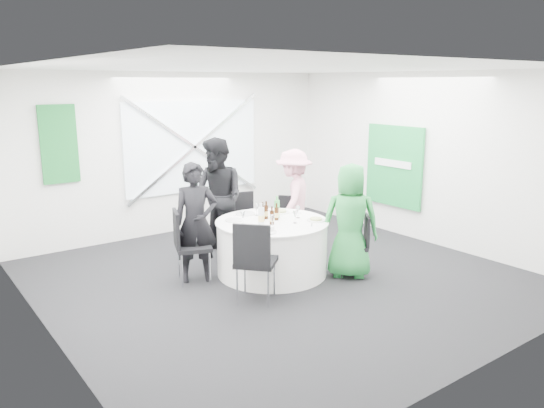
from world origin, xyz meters
TOP-DOWN VIEW (x-y plane):
  - floor at (0.00, 0.00)m, footprint 6.00×6.00m
  - ceiling at (0.00, 0.00)m, footprint 6.00×6.00m
  - wall_back at (0.00, 3.00)m, footprint 6.00×0.00m
  - wall_front at (0.00, -3.00)m, footprint 6.00×0.00m
  - wall_left at (-3.00, 0.00)m, footprint 0.00×6.00m
  - wall_right at (3.00, 0.00)m, footprint 0.00×6.00m
  - window_panel at (0.30, 2.96)m, footprint 2.60×0.03m
  - window_brace_a at (0.30, 2.92)m, footprint 2.63×0.05m
  - window_brace_b at (0.30, 2.92)m, footprint 2.63×0.05m
  - green_banner at (-2.00, 2.95)m, footprint 0.55×0.04m
  - green_sign at (2.94, 0.60)m, footprint 0.05×1.20m
  - banquet_table at (0.00, 0.20)m, footprint 1.56×1.56m
  - chair_back at (0.21, 1.22)m, footprint 0.51×0.52m
  - chair_back_left at (-1.11, 0.61)m, footprint 0.58×0.58m
  - chair_back_right at (0.86, 0.92)m, footprint 0.55×0.55m
  - chair_front_right at (0.93, -0.55)m, footprint 0.54×0.54m
  - chair_front_left at (-0.80, -0.52)m, footprint 0.66×0.66m
  - person_man_back_left at (-0.96, 0.60)m, footprint 0.69×0.58m
  - person_man_back at (-0.19, 1.33)m, footprint 0.62×0.95m
  - person_woman_pink at (1.02, 1.00)m, footprint 1.11×1.01m
  - person_woman_green at (0.79, -0.51)m, footprint 0.91×0.89m
  - plate_back at (-0.08, 0.74)m, footprint 0.28×0.28m
  - plate_back_left at (-0.41, 0.53)m, footprint 0.25×0.25m
  - plate_back_right at (0.38, 0.52)m, footprint 0.29×0.29m
  - plate_front_right at (0.49, -0.15)m, footprint 0.26×0.26m
  - plate_front_left at (-0.40, -0.22)m, footprint 0.25×0.25m
  - napkin at (-0.39, -0.19)m, footprint 0.19×0.13m
  - beer_bottle_a at (-0.08, 0.31)m, footprint 0.06×0.06m
  - beer_bottle_b at (0.01, 0.34)m, footprint 0.06×0.06m
  - beer_bottle_c at (0.08, 0.20)m, footprint 0.06×0.06m
  - beer_bottle_d at (-0.10, 0.06)m, footprint 0.06×0.06m
  - green_water_bottle at (0.15, 0.29)m, footprint 0.08×0.08m
  - clear_water_bottle at (-0.25, 0.10)m, footprint 0.08×0.08m
  - wine_glass_a at (0.01, 0.59)m, footprint 0.07×0.07m
  - wine_glass_b at (-0.20, -0.08)m, footprint 0.07×0.07m
  - wine_glass_c at (0.19, -0.08)m, footprint 0.07×0.07m
  - wine_glass_d at (-0.41, 0.31)m, footprint 0.07×0.07m
  - wine_glass_e at (0.40, 0.13)m, footprint 0.07×0.07m
  - fork_a at (-0.53, -0.03)m, footprint 0.11×0.12m
  - knife_a at (-0.36, -0.25)m, footprint 0.10×0.13m
  - fork_b at (0.56, 0.35)m, footprint 0.09×0.13m
  - knife_b at (0.36, 0.65)m, footprint 0.10×0.13m
  - fork_c at (0.29, -0.30)m, footprint 0.11×0.12m
  - knife_c at (0.53, -0.03)m, footprint 0.11×0.12m
  - fork_d at (0.22, 0.73)m, footprint 0.15×0.03m
  - knife_d at (-0.21, 0.74)m, footprint 0.15×0.03m

SIDE VIEW (x-z plane):
  - floor at x=0.00m, z-range 0.00..0.00m
  - banquet_table at x=0.00m, z-range 0.00..0.76m
  - chair_front_right at x=0.93m, z-range 0.07..0.92m
  - chair_back_right at x=0.86m, z-range 0.07..0.93m
  - chair_back at x=0.21m, z-range 0.08..1.03m
  - chair_back_left at x=-1.11m, z-range 0.09..1.08m
  - chair_front_left at x=-0.80m, z-range 0.09..1.12m
  - fork_a at x=-0.53m, z-range 0.76..0.77m
  - knife_a at x=-0.36m, z-range 0.76..0.77m
  - fork_b at x=0.56m, z-range 0.76..0.77m
  - knife_b at x=0.36m, z-range 0.76..0.77m
  - fork_c at x=0.29m, z-range 0.76..0.77m
  - knife_c at x=0.53m, z-range 0.76..0.77m
  - fork_d at x=0.22m, z-range 0.76..0.77m
  - knife_d at x=-0.21m, z-range 0.76..0.77m
  - plate_back at x=-0.08m, z-range 0.76..0.77m
  - plate_back_left at x=-0.41m, z-range 0.76..0.77m
  - plate_front_left at x=-0.40m, z-range 0.76..0.77m
  - plate_front_right at x=0.49m, z-range 0.76..0.80m
  - plate_back_right at x=0.38m, z-range 0.76..0.80m
  - person_woman_green at x=0.79m, z-range 0.00..1.57m
  - person_woman_pink at x=1.02m, z-range 0.00..1.59m
  - napkin at x=-0.39m, z-range 0.78..0.83m
  - person_man_back_left at x=-0.96m, z-range 0.00..1.61m
  - beer_bottle_c at x=0.08m, z-range 0.73..0.97m
  - beer_bottle_d at x=-0.10m, z-range 0.73..0.98m
  - beer_bottle_b at x=0.01m, z-range 0.73..0.98m
  - beer_bottle_a at x=-0.08m, z-range 0.73..0.99m
  - clear_water_bottle at x=-0.25m, z-range 0.73..1.03m
  - green_water_bottle at x=0.15m, z-range 0.73..1.04m
  - wine_glass_a at x=0.01m, z-range 0.80..0.97m
  - wine_glass_b at x=-0.20m, z-range 0.80..0.97m
  - wine_glass_c at x=0.19m, z-range 0.80..0.97m
  - wine_glass_d at x=-0.41m, z-range 0.80..0.97m
  - wine_glass_e at x=0.40m, z-range 0.80..0.97m
  - person_man_back at x=-0.19m, z-range 0.00..1.82m
  - green_sign at x=2.94m, z-range 0.50..1.90m
  - wall_back at x=0.00m, z-range -1.60..4.40m
  - wall_front at x=0.00m, z-range -1.60..4.40m
  - wall_left at x=-3.00m, z-range -1.60..4.40m
  - wall_right at x=3.00m, z-range -1.60..4.40m
  - window_panel at x=0.30m, z-range 0.70..2.30m
  - window_brace_a at x=0.30m, z-range 0.58..2.42m
  - window_brace_b at x=0.30m, z-range 0.58..2.42m
  - green_banner at x=-2.00m, z-range 1.10..2.30m
  - ceiling at x=0.00m, z-range 2.80..2.80m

